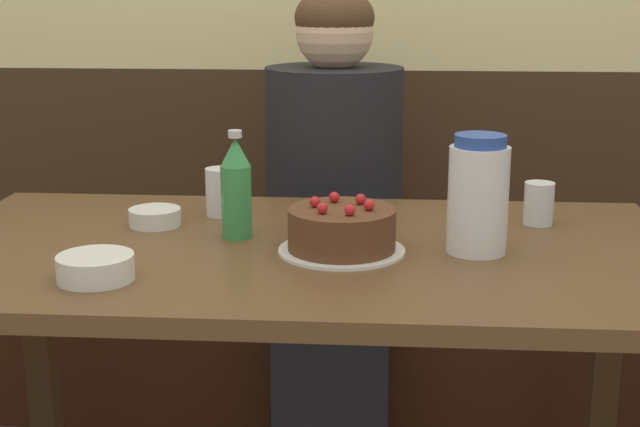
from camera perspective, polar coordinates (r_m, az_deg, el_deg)
bench_seat at (r=2.63m, az=0.60°, el=-7.90°), size 1.92×0.38×0.45m
dining_table at (r=1.71m, az=-1.16°, el=-5.15°), size 1.43×0.78×0.75m
birthday_cake at (r=1.62m, az=1.40°, el=-1.11°), size 0.23×0.23×0.10m
water_pitcher at (r=1.63m, az=10.08°, el=1.13°), size 0.11×0.11×0.22m
soju_bottle at (r=1.71m, az=-5.38°, el=1.68°), size 0.06×0.06×0.21m
bowl_soup_white at (r=1.52m, az=-14.17°, el=-3.37°), size 0.13×0.13×0.04m
bowl_rice_small at (r=1.84m, az=-10.53°, el=-0.22°), size 0.11×0.11×0.04m
glass_water_tall at (r=1.89m, az=-6.34°, el=1.38°), size 0.07×0.07×0.10m
glass_shot_small at (r=1.87m, az=13.82°, el=0.63°), size 0.06×0.06×0.09m
person_dark_striped at (r=2.34m, az=0.88°, el=-1.19°), size 0.35×0.35×1.22m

